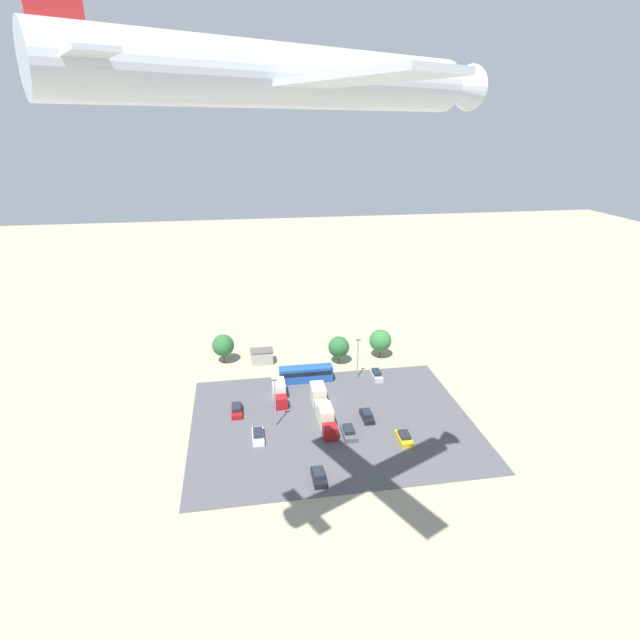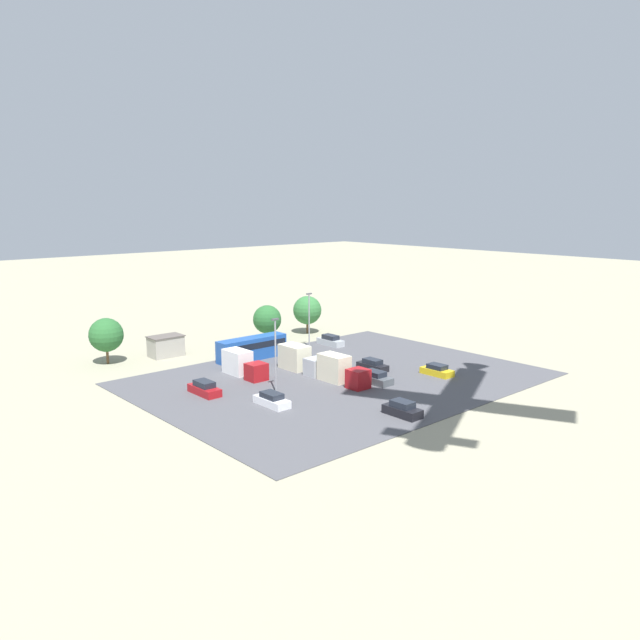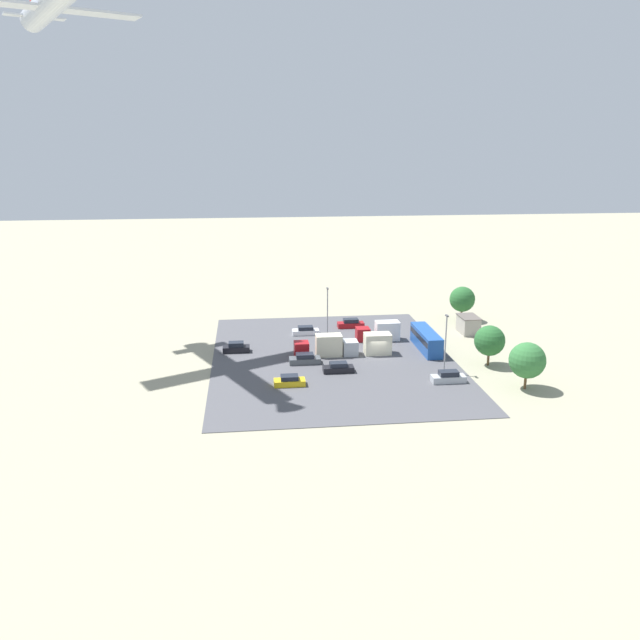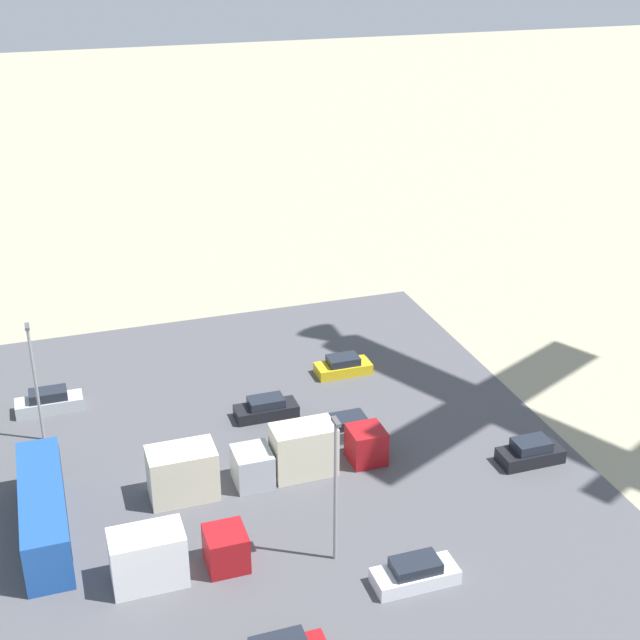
{
  "view_description": "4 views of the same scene",
  "coord_description": "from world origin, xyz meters",
  "views": [
    {
      "loc": [
        14.15,
        80.29,
        48.16
      ],
      "look_at": [
        5.37,
        26.89,
        27.06
      ],
      "focal_mm": 28.0,
      "sensor_mm": 36.0,
      "label": 1
    },
    {
      "loc": [
        52.73,
        62.91,
        22.1
      ],
      "look_at": [
        0.66,
        4.34,
        7.32
      ],
      "focal_mm": 35.0,
      "sensor_mm": 36.0,
      "label": 2
    },
    {
      "loc": [
        -90.1,
        19.6,
        31.5
      ],
      "look_at": [
        -4.37,
        9.64,
        7.45
      ],
      "focal_mm": 35.0,
      "sensor_mm": 36.0,
      "label": 3
    },
    {
      "loc": [
        46.76,
        -6.47,
        32.72
      ],
      "look_at": [
        -4.61,
        10.66,
        7.8
      ],
      "focal_mm": 50.0,
      "sensor_mm": 36.0,
      "label": 4
    }
  ],
  "objects": [
    {
      "name": "tree_apron_mid",
      "position": [
        -15.32,
        -16.92,
        4.03
      ],
      "size": [
        4.86,
        4.86,
        6.47
      ],
      "color": "brown",
      "rests_on": "ground"
    },
    {
      "name": "tree_apron_far",
      "position": [
        18.86,
        -19.76,
        4.09
      ],
      "size": [
        4.71,
        4.71,
        6.46
      ],
      "color": "brown",
      "rests_on": "ground"
    },
    {
      "name": "bus",
      "position": [
        2.46,
        -8.28,
        1.78
      ],
      "size": [
        10.64,
        2.51,
        3.15
      ],
      "rotation": [
        0.0,
        0.0,
        1.57
      ],
      "color": "#1E4C9E",
      "rests_on": "ground"
    },
    {
      "name": "shed_building",
      "position": [
        10.71,
        -18.21,
        1.54
      ],
      "size": [
        4.88,
        3.16,
        3.07
      ],
      "color": "#9E998E",
      "rests_on": "ground"
    },
    {
      "name": "parked_car_4",
      "position": [
        -1.94,
        11.65,
        0.72
      ],
      "size": [
        2.0,
        4.68,
        1.54
      ],
      "rotation": [
        0.0,
        0.0,
        3.14
      ],
      "color": "#4C5156",
      "rests_on": "ground"
    },
    {
      "name": "parked_truck_2",
      "position": [
        8.37,
        -2.06,
        1.52
      ],
      "size": [
        2.35,
        7.27,
        3.15
      ],
      "color": "maroon",
      "rests_on": "ground"
    },
    {
      "name": "airplane",
      "position": [
        9.49,
        45.97,
        50.98
      ],
      "size": [
        29.87,
        24.65,
        7.93
      ],
      "rotation": [
        0.0,
        0.0,
        2.03
      ],
      "color": "silver"
    },
    {
      "name": "light_pole_lot_centre",
      "position": [
        -8.06,
        -7.97,
        4.79
      ],
      "size": [
        0.9,
        0.28,
        8.55
      ],
      "color": "gray",
      "rests_on": "ground"
    },
    {
      "name": "ground_plane",
      "position": [
        0.0,
        0.0,
        0.0
      ],
      "size": [
        400.0,
        400.0,
        0.0
      ],
      "primitive_type": "plane",
      "color": "gray"
    },
    {
      "name": "parked_car_6",
      "position": [
        16.34,
        1.66,
        0.75
      ],
      "size": [
        1.86,
        4.74,
        1.61
      ],
      "rotation": [
        0.0,
        0.0,
        3.14
      ],
      "color": "maroon",
      "rests_on": "ground"
    },
    {
      "name": "parked_car_3",
      "position": [
        -10.6,
        14.55,
        0.67
      ],
      "size": [
        1.93,
        4.26,
        1.43
      ],
      "rotation": [
        0.0,
        0.0,
        3.14
      ],
      "color": "gold",
      "rests_on": "ground"
    },
    {
      "name": "parked_truck_0",
      "position": [
        1.22,
        8.82,
        1.62
      ],
      "size": [
        2.32,
        7.4,
        3.36
      ],
      "color": "maroon",
      "rests_on": "ground"
    },
    {
      "name": "parked_truck_1",
      "position": [
        1.3,
        1.12,
        1.58
      ],
      "size": [
        2.55,
        7.58,
        3.27
      ],
      "color": "#ADB2B7",
      "rests_on": "ground"
    },
    {
      "name": "parked_car_5",
      "position": [
        -11.94,
        -7.35,
        0.76
      ],
      "size": [
        1.75,
        4.7,
        1.63
      ],
      "rotation": [
        0.0,
        0.0,
        3.14
      ],
      "color": "#ADB2B7",
      "rests_on": "ground"
    },
    {
      "name": "parked_car_0",
      "position": [
        -6.23,
        7.18,
        0.69
      ],
      "size": [
        1.8,
        4.44,
        1.47
      ],
      "rotation": [
        0.0,
        0.0,
        3.14
      ],
      "color": "black",
      "rests_on": "ground"
    },
    {
      "name": "light_pole_lot_edge",
      "position": [
        9.73,
        6.74,
        4.96
      ],
      "size": [
        0.9,
        0.28,
        8.9
      ],
      "color": "gray",
      "rests_on": "ground"
    },
    {
      "name": "tree_near_shed",
      "position": [
        -5.7,
        -15.48,
        3.83
      ],
      "size": [
        4.53,
        4.53,
        6.1
      ],
      "color": "brown",
      "rests_on": "ground"
    },
    {
      "name": "parked_car_2",
      "position": [
        4.74,
        21.96,
        0.75
      ],
      "size": [
        1.89,
        4.22,
        1.61
      ],
      "rotation": [
        0.0,
        0.0,
        3.14
      ],
      "color": "black",
      "rests_on": "ground"
    },
    {
      "name": "parking_lot_surface",
      "position": [
        0.0,
        7.2,
        0.04
      ],
      "size": [
        48.38,
        36.61,
        0.08
      ],
      "color": "#4C4C51",
      "rests_on": "ground"
    },
    {
      "name": "parked_car_1",
      "position": [
        12.94,
        10.15,
        0.69
      ],
      "size": [
        1.87,
        4.59,
        1.47
      ],
      "rotation": [
        0.0,
        0.0,
        3.14
      ],
      "color": "silver",
      "rests_on": "ground"
    }
  ]
}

